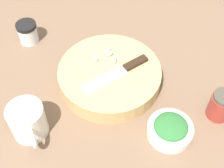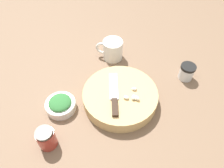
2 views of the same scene
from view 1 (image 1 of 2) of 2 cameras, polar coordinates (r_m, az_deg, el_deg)
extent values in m
plane|color=brown|center=(0.90, 0.84, -2.62)|extent=(5.00, 5.00, 0.00)
cylinder|color=tan|center=(0.91, -0.44, 1.47)|extent=(0.30, 0.30, 0.05)
cube|color=black|center=(0.90, 4.31, 3.86)|extent=(0.07, 0.07, 0.01)
cube|color=silver|center=(0.86, -1.31, 0.78)|extent=(0.12, 0.11, 0.01)
ellipsoid|color=silver|center=(0.92, -0.56, 5.58)|extent=(0.03, 0.02, 0.02)
ellipsoid|color=#EEE8C4|center=(0.91, 0.37, 4.45)|extent=(0.02, 0.03, 0.01)
ellipsoid|color=silver|center=(0.91, -3.05, 4.67)|extent=(0.02, 0.02, 0.01)
ellipsoid|color=#F1ECC2|center=(0.93, -0.61, 5.76)|extent=(0.02, 0.02, 0.01)
ellipsoid|color=white|center=(0.93, -0.75, 6.19)|extent=(0.02, 0.02, 0.02)
cylinder|color=silver|center=(0.83, 10.52, -8.42)|extent=(0.12, 0.12, 0.03)
torus|color=silver|center=(0.82, 10.68, -7.83)|extent=(0.12, 0.12, 0.01)
ellipsoid|color=#2D6B33|center=(0.81, 10.74, -7.62)|extent=(0.09, 0.09, 0.03)
cylinder|color=silver|center=(1.07, -15.08, 8.83)|extent=(0.06, 0.06, 0.06)
cylinder|color=black|center=(1.05, -15.48, 10.27)|extent=(0.07, 0.07, 0.01)
cylinder|color=silver|center=(0.83, -15.16, -6.50)|extent=(0.09, 0.09, 0.10)
torus|color=silver|center=(0.80, -14.34, -9.30)|extent=(0.04, 0.06, 0.06)
cylinder|color=#9E3328|center=(0.88, 19.21, -3.87)|extent=(0.06, 0.06, 0.07)
camera|label=2|loc=(0.96, 40.90, 43.42)|focal=35.00mm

